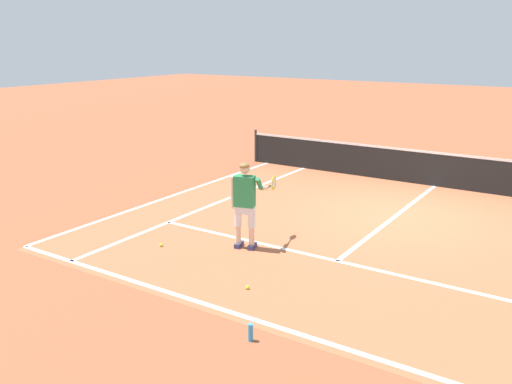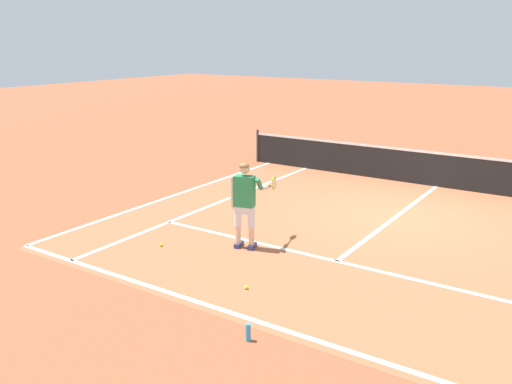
% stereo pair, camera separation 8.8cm
% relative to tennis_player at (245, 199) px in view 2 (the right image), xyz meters
% --- Properties ---
extents(ground_plane, '(80.00, 80.00, 0.00)m').
position_rel_tennis_player_xyz_m(ground_plane, '(1.79, 3.62, -0.99)').
color(ground_plane, '#9E5133').
extents(court_inner_surface, '(10.98, 9.48, 0.00)m').
position_rel_tennis_player_xyz_m(court_inner_surface, '(1.79, 2.22, -0.99)').
color(court_inner_surface, '#B2603D').
rests_on(court_inner_surface, ground).
extents(line_baseline, '(10.98, 0.10, 0.01)m').
position_rel_tennis_player_xyz_m(line_baseline, '(1.79, -2.32, -0.99)').
color(line_baseline, white).
rests_on(line_baseline, ground).
extents(line_service, '(8.23, 0.10, 0.01)m').
position_rel_tennis_player_xyz_m(line_service, '(1.79, 0.36, -0.99)').
color(line_service, white).
rests_on(line_service, ground).
extents(line_centre_service, '(0.10, 6.40, 0.01)m').
position_rel_tennis_player_xyz_m(line_centre_service, '(1.79, 3.56, -0.99)').
color(line_centre_service, white).
rests_on(line_centre_service, ground).
extents(line_singles_left, '(0.10, 9.08, 0.01)m').
position_rel_tennis_player_xyz_m(line_singles_left, '(-2.32, 2.22, -0.99)').
color(line_singles_left, white).
rests_on(line_singles_left, ground).
extents(line_doubles_left, '(0.10, 9.08, 0.01)m').
position_rel_tennis_player_xyz_m(line_doubles_left, '(-3.70, 2.22, -0.99)').
color(line_doubles_left, white).
rests_on(line_doubles_left, ground).
extents(tennis_net, '(11.96, 0.08, 1.07)m').
position_rel_tennis_player_xyz_m(tennis_net, '(1.79, 6.76, -0.49)').
color(tennis_net, '#333338').
rests_on(tennis_net, ground).
extents(tennis_player, '(0.59, 1.21, 1.71)m').
position_rel_tennis_player_xyz_m(tennis_player, '(0.00, 0.00, 0.00)').
color(tennis_player, navy).
rests_on(tennis_player, ground).
extents(tennis_ball_near_feet, '(0.07, 0.07, 0.07)m').
position_rel_tennis_player_xyz_m(tennis_ball_near_feet, '(-1.44, -0.86, -0.96)').
color(tennis_ball_near_feet, '#CCE02D').
rests_on(tennis_ball_near_feet, ground).
extents(tennis_ball_by_baseline, '(0.07, 0.07, 0.07)m').
position_rel_tennis_player_xyz_m(tennis_ball_by_baseline, '(1.06, -1.52, -0.96)').
color(tennis_ball_by_baseline, '#CCE02D').
rests_on(tennis_ball_by_baseline, ground).
extents(water_bottle, '(0.07, 0.07, 0.25)m').
position_rel_tennis_player_xyz_m(water_bottle, '(1.98, -2.83, -0.86)').
color(water_bottle, '#3393D6').
rests_on(water_bottle, ground).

